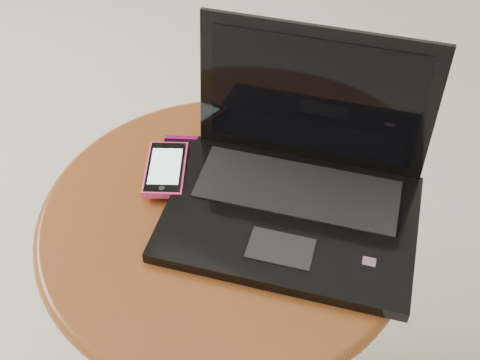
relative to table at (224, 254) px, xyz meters
The scene contains 4 objects.
table is the anchor object (origin of this frame).
laptop 0.18m from the table, 41.30° to the left, with size 0.42×0.36×0.25m.
phone_black 0.17m from the table, 150.90° to the left, with size 0.10×0.12×0.01m.
phone_pink 0.17m from the table, 165.69° to the left, with size 0.11×0.13×0.01m.
Camera 1 is at (0.26, -0.62, 1.19)m, focal length 46.82 mm.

